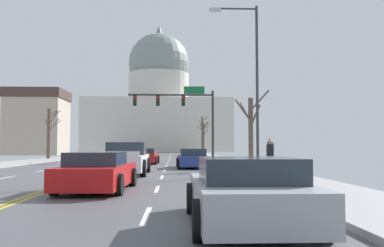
% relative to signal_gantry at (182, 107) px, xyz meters
% --- Properties ---
extents(ground, '(20.00, 180.00, 0.20)m').
position_rel_signal_gantry_xyz_m(ground, '(-4.78, -15.60, -5.02)').
color(ground, '#505056').
extents(signal_gantry, '(7.91, 0.41, 6.79)m').
position_rel_signal_gantry_xyz_m(signal_gantry, '(0.00, 0.00, 0.00)').
color(signal_gantry, '#28282D').
rests_on(signal_gantry, ground).
extents(street_lamp_right, '(2.45, 0.24, 8.35)m').
position_rel_signal_gantry_xyz_m(street_lamp_right, '(3.11, -17.57, 0.04)').
color(street_lamp_right, '#333338').
rests_on(street_lamp_right, ground).
extents(capitol_building, '(35.85, 18.55, 32.51)m').
position_rel_signal_gantry_xyz_m(capitol_building, '(-4.78, 66.81, 6.76)').
color(capitol_building, beige).
rests_on(capitol_building, ground).
extents(sedan_near_00, '(2.08, 4.30, 1.23)m').
position_rel_signal_gantry_xyz_m(sedan_near_00, '(-3.00, -4.82, -4.45)').
color(sedan_near_00, '#B71414').
rests_on(sedan_near_00, ground).
extents(sedan_near_01, '(2.08, 4.53, 1.25)m').
position_rel_signal_gantry_xyz_m(sedan_near_01, '(0.45, -11.10, -4.44)').
color(sedan_near_01, navy).
rests_on(sedan_near_01, ground).
extents(pickup_truck_near_02, '(2.35, 5.50, 1.61)m').
position_rel_signal_gantry_xyz_m(pickup_truck_near_02, '(-3.20, -16.89, -4.31)').
color(pickup_truck_near_02, silver).
rests_on(pickup_truck_near_02, ground).
extents(sedan_near_03, '(2.20, 4.67, 1.23)m').
position_rel_signal_gantry_xyz_m(sedan_near_03, '(-3.17, -24.49, -4.46)').
color(sedan_near_03, '#B71414').
rests_on(sedan_near_03, ground).
extents(sedan_near_04, '(2.11, 4.25, 1.22)m').
position_rel_signal_gantry_xyz_m(sedan_near_04, '(0.61, -30.43, -4.46)').
color(sedan_near_04, '#9EA3A8').
rests_on(sedan_near_04, ground).
extents(sedan_oncoming_00, '(2.10, 4.41, 1.13)m').
position_rel_signal_gantry_xyz_m(sedan_oncoming_00, '(-6.49, 4.13, -4.50)').
color(sedan_oncoming_00, '#9EA3A8').
rests_on(sedan_oncoming_00, ground).
extents(sedan_oncoming_01, '(2.01, 4.68, 1.24)m').
position_rel_signal_gantry_xyz_m(sedan_oncoming_01, '(-6.38, 15.59, -4.46)').
color(sedan_oncoming_01, '#B71414').
rests_on(sedan_oncoming_01, ground).
extents(sedan_oncoming_02, '(2.11, 4.70, 1.20)m').
position_rel_signal_gantry_xyz_m(sedan_oncoming_02, '(-6.50, 27.20, -4.46)').
color(sedan_oncoming_02, '#B71414').
rests_on(sedan_oncoming_02, ground).
extents(sedan_oncoming_03, '(2.15, 4.52, 1.18)m').
position_rel_signal_gantry_xyz_m(sedan_oncoming_03, '(-10.00, 37.35, -4.47)').
color(sedan_oncoming_03, '#6B6056').
rests_on(sedan_oncoming_03, ground).
extents(flank_building_01, '(8.72, 7.89, 10.27)m').
position_rel_signal_gantry_xyz_m(flank_building_01, '(-22.39, 28.22, 0.15)').
color(flank_building_01, '#B2A38E').
rests_on(flank_building_01, ground).
extents(bare_tree_00, '(2.11, 0.99, 5.76)m').
position_rel_signal_gantry_xyz_m(bare_tree_00, '(4.18, 32.45, -2.11)').
color(bare_tree_00, '#423328').
rests_on(bare_tree_00, ground).
extents(bare_tree_01, '(1.45, 2.56, 5.15)m').
position_rel_signal_gantry_xyz_m(bare_tree_01, '(-13.70, 5.35, -2.20)').
color(bare_tree_01, brown).
rests_on(bare_tree_01, ground).
extents(bare_tree_02, '(2.16, 0.96, 4.70)m').
position_rel_signal_gantry_xyz_m(bare_tree_02, '(3.91, -13.19, -2.60)').
color(bare_tree_02, brown).
rests_on(bare_tree_02, ground).
extents(bare_tree_04, '(1.20, 0.91, 5.88)m').
position_rel_signal_gantry_xyz_m(bare_tree_04, '(3.55, 25.10, -1.82)').
color(bare_tree_04, brown).
rests_on(bare_tree_04, ground).
extents(pedestrian_00, '(0.35, 0.34, 1.70)m').
position_rel_signal_gantry_xyz_m(pedestrian_00, '(4.32, -16.45, -3.95)').
color(pedestrian_00, black).
rests_on(pedestrian_00, ground).
extents(pedestrian_01, '(0.35, 0.34, 1.56)m').
position_rel_signal_gantry_xyz_m(pedestrian_01, '(3.63, -19.34, -4.03)').
color(pedestrian_01, black).
rests_on(pedestrian_01, ground).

